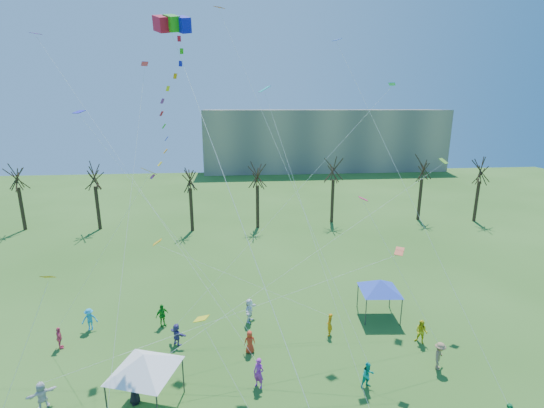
{
  "coord_description": "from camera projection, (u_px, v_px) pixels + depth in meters",
  "views": [
    {
      "loc": [
        -1.05,
        -13.65,
        15.85
      ],
      "look_at": [
        0.86,
        5.0,
        11.0
      ],
      "focal_mm": 25.0,
      "sensor_mm": 36.0,
      "label": 1
    }
  ],
  "objects": [
    {
      "name": "distant_building",
      "position": [
        324.0,
        140.0,
        96.48
      ],
      "size": [
        60.0,
        14.0,
        15.0
      ],
      "primitive_type": "cube",
      "color": "gray",
      "rests_on": "ground"
    },
    {
      "name": "festival_crowd",
      "position": [
        240.0,
        360.0,
        23.03
      ],
      "size": [
        26.01,
        13.37,
        1.86
      ],
      "color": "red",
      "rests_on": "ground"
    },
    {
      "name": "big_box_kite",
      "position": [
        173.0,
        111.0,
        21.67
      ],
      "size": [
        4.66,
        7.78,
        23.44
      ],
      "color": "red",
      "rests_on": "ground"
    },
    {
      "name": "canopy_tent_white",
      "position": [
        144.0,
        363.0,
        19.87
      ],
      "size": [
        4.18,
        4.18,
        3.3
      ],
      "color": "#3F3F44",
      "rests_on": "ground"
    },
    {
      "name": "canopy_tent_blue",
      "position": [
        380.0,
        285.0,
        28.93
      ],
      "size": [
        4.04,
        4.04,
        3.04
      ],
      "color": "#3F3F44",
      "rests_on": "ground"
    },
    {
      "name": "bare_tree_row",
      "position": [
        266.0,
        179.0,
        50.36
      ],
      "size": [
        66.59,
        7.63,
        9.51
      ],
      "color": "black",
      "rests_on": "ground"
    },
    {
      "name": "small_kites_aloft",
      "position": [
        237.0,
        154.0,
        24.82
      ],
      "size": [
        31.11,
        17.45,
        31.92
      ],
      "color": "orange",
      "rests_on": "ground"
    }
  ]
}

